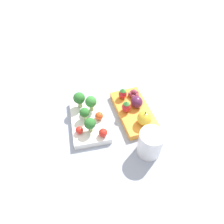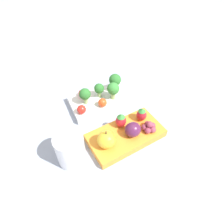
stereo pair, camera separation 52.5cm
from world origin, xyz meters
The scene contains 16 objects.
ground_plane centered at (0.00, 0.00, 0.00)m, with size 4.00×4.00×0.00m, color #939EB2.
bento_box_savoury centered at (0.00, 0.08, 0.01)m, with size 0.21×0.14×0.02m.
bento_box_fruit centered at (-0.01, -0.08, 0.01)m, with size 0.20×0.11×0.02m.
broccoli_floret_0 centered at (0.03, 0.06, 0.06)m, with size 0.04×0.04×0.06m.
broccoli_floret_1 centered at (-0.05, 0.09, 0.06)m, with size 0.04×0.04×0.05m.
broccoli_floret_2 centered at (0.06, 0.09, 0.06)m, with size 0.04×0.04×0.06m.
broccoli_floret_3 centered at (0.00, 0.09, 0.05)m, with size 0.03×0.03×0.05m.
cherry_tomato_0 centered at (-0.01, 0.05, 0.04)m, with size 0.03×0.03×0.03m.
cherry_tomato_1 centered at (-0.08, 0.05, 0.04)m, with size 0.03×0.03×0.03m.
cherry_tomato_2 centered at (-0.05, 0.12, 0.03)m, with size 0.02×0.02×0.02m.
apple centered at (-0.08, -0.08, 0.05)m, with size 0.05×0.05×0.05m.
strawberry_0 centered at (-0.01, -0.05, 0.04)m, with size 0.03×0.03×0.04m.
strawberry_1 centered at (0.05, -0.06, 0.04)m, with size 0.03×0.03×0.04m.
plum centered at (0.00, -0.09, 0.04)m, with size 0.04×0.04×0.04m.
grape_cluster centered at (0.05, -0.10, 0.03)m, with size 0.04×0.04×0.03m.
drinking_cup centered at (-0.16, -0.06, 0.04)m, with size 0.07×0.07×0.09m.
Camera 2 is at (-0.22, -0.34, 0.45)m, focal length 32.00 mm.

